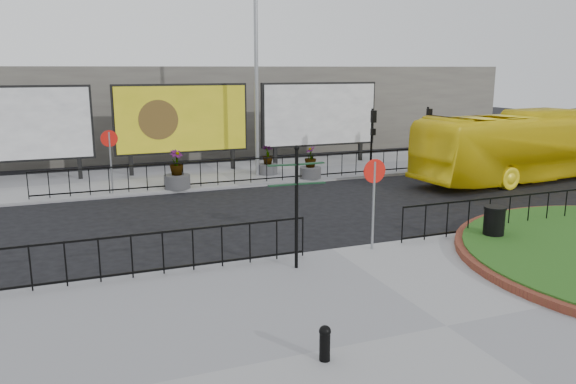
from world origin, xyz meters
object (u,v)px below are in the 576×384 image
litter_bin (494,224)px  planter_c (310,167)px  bollard (325,341)px  lamp_post (256,70)px  bus (525,146)px  planter_a (177,175)px  planter_b (268,164)px  fingerpost_sign (297,195)px  billboard_mid (182,119)px

litter_bin → planter_c: size_ratio=0.71×
bollard → lamp_post: bearing=75.5°
lamp_post → bus: bearing=-24.6°
lamp_post → litter_bin: bearing=-76.1°
bollard → planter_a: bearing=89.1°
planter_a → planter_b: 4.75m
planter_a → planter_c: bearing=0.0°
fingerpost_sign → planter_b: size_ratio=2.25×
billboard_mid → bollard: (-1.21, -18.29, -2.14)m
bus → planter_a: bearing=71.7°
planter_b → planter_c: (1.45, -1.60, 0.03)m
billboard_mid → fingerpost_sign: billboard_mid is taller
bollard → planter_b: bearing=73.9°
billboard_mid → planter_c: bearing=-35.8°
lamp_post → planter_a: bearing=-158.1°
fingerpost_sign → lamp_post: bearing=82.5°
fingerpost_sign → planter_c: fingerpost_sign is taller
billboard_mid → lamp_post: (3.01, -1.97, 2.23)m
bollard → planter_c: planter_c is taller
lamp_post → planter_b: bearing=-0.0°
fingerpost_sign → planter_a: fingerpost_sign is taller
lamp_post → planter_c: bearing=-39.5°
fingerpost_sign → planter_c: 11.57m
bollard → litter_bin: litter_bin is taller
bus → planter_c: bus is taller
bus → planter_c: 9.56m
litter_bin → bus: 10.63m
bus → planter_a: bus is taller
fingerpost_sign → litter_bin: fingerpost_sign is taller
bollard → bus: 18.89m
bollard → litter_bin: 8.37m
fingerpost_sign → litter_bin: size_ratio=2.97×
litter_bin → planter_a: 12.58m
fingerpost_sign → planter_a: size_ratio=1.93×
lamp_post → billboard_mid: bearing=146.7°
litter_bin → planter_c: 10.53m
litter_bin → bus: bearing=42.2°
lamp_post → planter_c: (1.94, -1.60, -4.20)m
bus → planter_c: bearing=63.8°
bus → litter_bin: bearing=126.7°
bus → planter_b: bearing=58.9°
lamp_post → bus: lamp_post is taller
planter_c → litter_bin: bearing=-84.3°
billboard_mid → planter_c: (4.95, -3.57, -1.97)m
planter_b → planter_c: 2.16m
bollard → planter_a: 14.72m
fingerpost_sign → bollard: size_ratio=4.83×
litter_bin → billboard_mid: bearing=113.1°
billboard_mid → fingerpost_sign: (0.04, -13.97, -0.65)m
bus → bollard: bearing=121.5°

